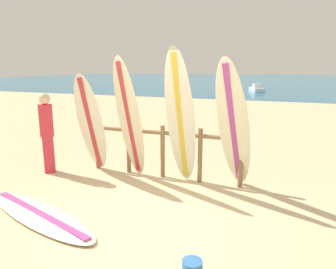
# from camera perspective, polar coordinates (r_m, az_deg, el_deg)

# --- Properties ---
(ground_plane) EXTENTS (120.00, 120.00, 0.00)m
(ground_plane) POSITION_cam_1_polar(r_m,az_deg,el_deg) (4.78, -4.90, -15.48)
(ground_plane) COLOR #D3BC8C
(ocean_water) EXTENTS (120.00, 80.00, 0.01)m
(ocean_water) POSITION_cam_1_polar(r_m,az_deg,el_deg) (61.85, 19.92, 9.49)
(ocean_water) COLOR #196B93
(ocean_water) RESTS_ON ground
(surfboard_rack) EXTENTS (3.26, 0.09, 1.08)m
(surfboard_rack) POSITION_cam_1_polar(r_m,az_deg,el_deg) (6.28, -1.00, -2.07)
(surfboard_rack) COLOR olive
(surfboard_rack) RESTS_ON ground
(surfboard_leaning_far_left) EXTENTS (0.68, 0.95, 2.13)m
(surfboard_leaning_far_left) POSITION_cam_1_polar(r_m,az_deg,el_deg) (6.59, -14.03, 1.80)
(surfboard_leaning_far_left) COLOR silver
(surfboard_leaning_far_left) RESTS_ON ground
(surfboard_leaning_left) EXTENTS (0.49, 0.82, 2.45)m
(surfboard_leaning_left) POSITION_cam_1_polar(r_m,az_deg,el_deg) (6.04, -7.09, 2.65)
(surfboard_leaning_left) COLOR beige
(surfboard_leaning_left) RESTS_ON ground
(surfboard_leaning_center_left) EXTENTS (0.57, 0.83, 2.59)m
(surfboard_leaning_center_left) POSITION_cam_1_polar(r_m,az_deg,el_deg) (5.69, 2.31, 2.89)
(surfboard_leaning_center_left) COLOR silver
(surfboard_leaning_center_left) RESTS_ON ground
(surfboard_leaning_center) EXTENTS (0.75, 1.22, 2.41)m
(surfboard_leaning_center) POSITION_cam_1_polar(r_m,az_deg,el_deg) (5.50, 12.01, 1.32)
(surfboard_leaning_center) COLOR silver
(surfboard_leaning_center) RESTS_ON ground
(surfboard_lying_on_sand) EXTENTS (2.66, 1.33, 0.08)m
(surfboard_lying_on_sand) POSITION_cam_1_polar(r_m,az_deg,el_deg) (5.22, -22.69, -13.50)
(surfboard_lying_on_sand) COLOR silver
(surfboard_lying_on_sand) RESTS_ON ground
(beachgoer_standing) EXTENTS (0.32, 0.31, 1.71)m
(beachgoer_standing) POSITION_cam_1_polar(r_m,az_deg,el_deg) (6.99, -21.46, 0.83)
(beachgoer_standing) COLOR #D8333F
(beachgoer_standing) RESTS_ON ground
(small_boat_offshore) EXTENTS (1.70, 2.80, 0.71)m
(small_boat_offshore) POSITION_cam_1_polar(r_m,az_deg,el_deg) (30.76, 16.02, 8.13)
(small_boat_offshore) COLOR silver
(small_boat_offshore) RESTS_ON ocean_water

